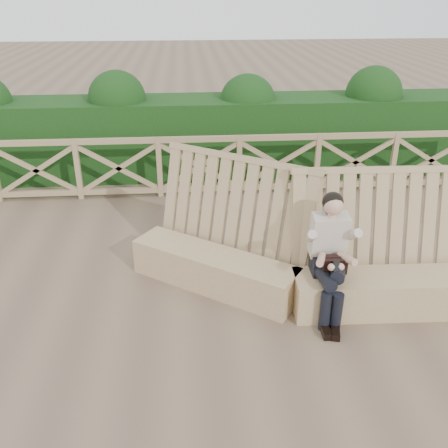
{
  "coord_description": "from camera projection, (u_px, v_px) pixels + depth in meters",
  "views": [
    {
      "loc": [
        -0.22,
        -4.99,
        3.54
      ],
      "look_at": [
        0.2,
        0.4,
        0.9
      ],
      "focal_mm": 40.0,
      "sensor_mm": 36.0,
      "label": 1
    }
  ],
  "objects": [
    {
      "name": "ground",
      "position": [
        210.0,
        306.0,
        6.04
      ],
      "size": [
        60.0,
        60.0,
        0.0
      ],
      "primitive_type": "plane",
      "color": "brown",
      "rests_on": "ground"
    },
    {
      "name": "bench",
      "position": [
        299.0,
        266.0,
        6.1
      ],
      "size": [
        4.15,
        2.0,
        1.6
      ],
      "rotation": [
        0.0,
        0.0,
        -0.34
      ],
      "color": "#947D54",
      "rests_on": "ground"
    },
    {
      "name": "woman",
      "position": [
        330.0,
        252.0,
        5.62
      ],
      "size": [
        0.42,
        0.89,
        1.47
      ],
      "rotation": [
        0.0,
        0.0,
        -0.02
      ],
      "color": "black",
      "rests_on": "ground"
    },
    {
      "name": "guardrail",
      "position": [
        199.0,
        166.0,
        8.93
      ],
      "size": [
        10.1,
        0.09,
        1.1
      ],
      "color": "#876D4E",
      "rests_on": "ground"
    },
    {
      "name": "hedge",
      "position": [
        197.0,
        137.0,
        9.92
      ],
      "size": [
        12.0,
        1.2,
        1.5
      ],
      "primitive_type": "cube",
      "color": "black",
      "rests_on": "ground"
    }
  ]
}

